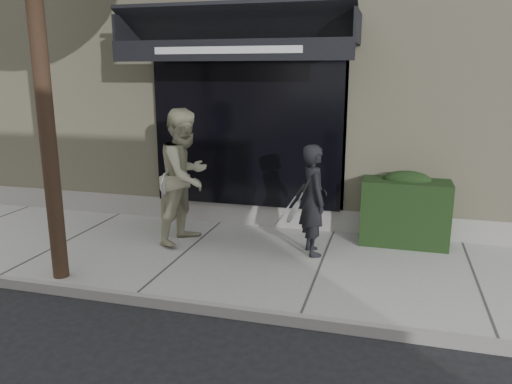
% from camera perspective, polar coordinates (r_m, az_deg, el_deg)
% --- Properties ---
extents(ground, '(80.00, 80.00, 0.00)m').
position_cam_1_polar(ground, '(7.06, 7.36, -9.13)').
color(ground, black).
rests_on(ground, ground).
extents(sidewalk, '(20.00, 3.00, 0.12)m').
position_cam_1_polar(sidewalk, '(7.04, 7.37, -8.68)').
color(sidewalk, gray).
rests_on(sidewalk, ground).
extents(curb, '(20.00, 0.10, 0.14)m').
position_cam_1_polar(curb, '(5.64, 5.03, -14.41)').
color(curb, gray).
rests_on(curb, ground).
extents(building_facade, '(14.30, 8.04, 5.64)m').
position_cam_1_polar(building_facade, '(11.45, 11.44, 13.47)').
color(building_facade, '#BDB590').
rests_on(building_facade, ground).
extents(hedge, '(1.30, 0.70, 1.14)m').
position_cam_1_polar(hedge, '(7.98, 16.66, -1.90)').
color(hedge, black).
rests_on(hedge, sidewalk).
extents(pedestrian_front, '(0.75, 0.92, 1.61)m').
position_cam_1_polar(pedestrian_front, '(7.18, 6.55, -0.94)').
color(pedestrian_front, black).
rests_on(pedestrian_front, sidewalk).
extents(pedestrian_back, '(0.98, 1.15, 2.07)m').
position_cam_1_polar(pedestrian_back, '(7.71, -8.08, 1.79)').
color(pedestrian_back, '#ADAB8A').
rests_on(pedestrian_back, sidewalk).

